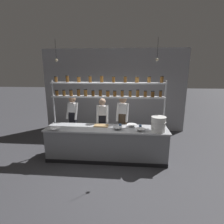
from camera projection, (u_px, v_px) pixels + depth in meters
name	position (u px, v px, depth m)	size (l,w,h in m)	color
ground_plane	(107.00, 158.00, 5.02)	(40.00, 40.00, 0.00)	#3D3D42
back_wall	(114.00, 91.00, 7.12)	(5.75, 0.12, 3.28)	#939399
prep_counter	(107.00, 143.00, 4.90)	(3.35, 0.76, 0.92)	gray
spice_shelf_unit	(107.00, 92.00, 4.89)	(3.23, 0.28, 2.33)	#B7BABF
chef_left	(73.00, 118.00, 5.62)	(0.39, 0.32, 1.69)	black
chef_center	(103.00, 121.00, 5.37)	(0.38, 0.30, 1.64)	black
chef_right	(123.00, 119.00, 5.29)	(0.40, 0.33, 1.74)	black
container_stack	(158.00, 124.00, 4.49)	(0.38, 0.38, 0.39)	white
cutting_board	(101.00, 126.00, 4.96)	(0.40, 0.26, 0.02)	#A88456
prep_bowl_near_left	(132.00, 126.00, 4.88)	(0.28, 0.28, 0.08)	white
prep_bowl_center_front	(55.00, 129.00, 4.60)	(0.28, 0.28, 0.08)	white
prep_bowl_center_back	(140.00, 130.00, 4.54)	(0.25, 0.25, 0.07)	white
prep_bowl_near_right	(117.00, 128.00, 4.65)	(0.26, 0.26, 0.07)	#B2B7BC
serving_cup_front	(140.00, 127.00, 4.78)	(0.08, 0.08, 0.08)	#334C70
serving_cup_by_board	(120.00, 126.00, 4.84)	(0.07, 0.07, 0.10)	#334C70
pendant_light_row	(106.00, 59.00, 4.37)	(2.61, 0.07, 0.55)	black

